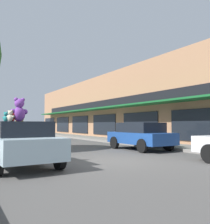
{
  "coord_description": "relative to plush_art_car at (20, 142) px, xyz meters",
  "views": [
    {
      "loc": [
        -5.33,
        -8.37,
        1.45
      ],
      "look_at": [
        0.27,
        1.07,
        1.99
      ],
      "focal_mm": 40.0,
      "sensor_mm": 36.0,
      "label": 1
    }
  ],
  "objects": [
    {
      "name": "ground_plane",
      "position": [
        3.45,
        -0.55,
        -0.83
      ],
      "size": [
        260.0,
        260.0,
        0.0
      ],
      "primitive_type": "plane",
      "color": "#514F4C"
    },
    {
      "name": "storefront_row",
      "position": [
        16.18,
        12.53,
        2.42
      ],
      "size": [
        12.38,
        39.61,
        6.5
      ],
      "color": "tan",
      "rests_on": "ground_plane"
    },
    {
      "name": "plush_art_car",
      "position": [
        0.0,
        0.0,
        0.0
      ],
      "size": [
        2.18,
        4.3,
        1.54
      ],
      "rotation": [
        0.0,
        0.0,
        0.04
      ],
      "color": "#ADC6D1",
      "rests_on": "ground_plane"
    },
    {
      "name": "teddy_bear_giant",
      "position": [
        0.02,
        0.29,
        1.13
      ],
      "size": [
        0.64,
        0.41,
        0.86
      ],
      "rotation": [
        0.0,
        0.0,
        3.24
      ],
      "color": "purple",
      "rests_on": "plush_art_car"
    },
    {
      "name": "teddy_bear_yellow",
      "position": [
        0.21,
        0.69,
        0.82
      ],
      "size": [
        0.13,
        0.17,
        0.23
      ],
      "rotation": [
        0.0,
        0.0,
        1.96
      ],
      "color": "yellow",
      "rests_on": "plush_art_car"
    },
    {
      "name": "teddy_bear_red",
      "position": [
        -0.21,
        0.23,
        0.87
      ],
      "size": [
        0.22,
        0.22,
        0.33
      ],
      "rotation": [
        0.0,
        0.0,
        3.89
      ],
      "color": "red",
      "rests_on": "plush_art_car"
    },
    {
      "name": "teddy_bear_teal",
      "position": [
        -0.32,
        0.98,
        0.89
      ],
      "size": [
        0.26,
        0.25,
        0.38
      ],
      "rotation": [
        0.0,
        0.0,
        2.41
      ],
      "color": "teal",
      "rests_on": "plush_art_car"
    },
    {
      "name": "teddy_bear_black",
      "position": [
        -0.36,
        -0.33,
        0.9
      ],
      "size": [
        0.26,
        0.25,
        0.38
      ],
      "rotation": [
        0.0,
        0.0,
        2.4
      ],
      "color": "black",
      "rests_on": "plush_art_car"
    },
    {
      "name": "teddy_bear_orange",
      "position": [
        0.06,
        0.85,
        0.83
      ],
      "size": [
        0.16,
        0.18,
        0.25
      ],
      "rotation": [
        0.0,
        0.0,
        2.18
      ],
      "color": "orange",
      "rests_on": "plush_art_car"
    },
    {
      "name": "teddy_bear_cream",
      "position": [
        -0.42,
        -0.54,
        0.89
      ],
      "size": [
        0.25,
        0.24,
        0.37
      ],
      "rotation": [
        0.0,
        0.0,
        2.38
      ],
      "color": "beige",
      "rests_on": "plush_art_car"
    },
    {
      "name": "parked_car_far_center",
      "position": [
        7.12,
        2.3,
        0.01
      ],
      "size": [
        2.01,
        4.17,
        1.54
      ],
      "color": "#1E4793",
      "rests_on": "ground_plane"
    }
  ]
}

